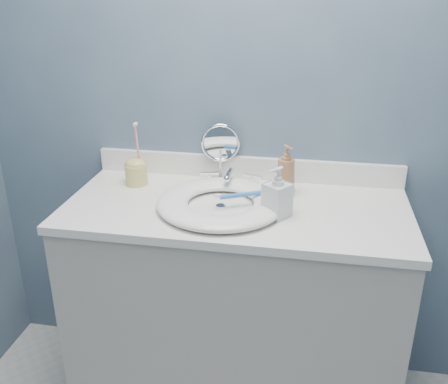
% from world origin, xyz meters
% --- Properties ---
extents(back_wall, '(2.20, 0.02, 2.40)m').
position_xyz_m(back_wall, '(0.00, 1.25, 1.20)').
color(back_wall, '#4B5771').
rests_on(back_wall, ground).
extents(vanity_cabinet, '(1.20, 0.55, 0.85)m').
position_xyz_m(vanity_cabinet, '(0.00, 0.97, 0.42)').
color(vanity_cabinet, '#ADA89E').
rests_on(vanity_cabinet, ground).
extents(countertop, '(1.22, 0.57, 0.03)m').
position_xyz_m(countertop, '(0.00, 0.97, 0.86)').
color(countertop, white).
rests_on(countertop, vanity_cabinet).
extents(backsplash, '(1.22, 0.02, 0.09)m').
position_xyz_m(backsplash, '(0.00, 1.24, 0.93)').
color(backsplash, white).
rests_on(backsplash, countertop).
extents(basin, '(0.45, 0.45, 0.04)m').
position_xyz_m(basin, '(-0.05, 0.94, 0.90)').
color(basin, white).
rests_on(basin, countertop).
extents(drain, '(0.04, 0.04, 0.01)m').
position_xyz_m(drain, '(-0.05, 0.94, 0.88)').
color(drain, silver).
rests_on(drain, countertop).
extents(faucet, '(0.25, 0.13, 0.07)m').
position_xyz_m(faucet, '(-0.05, 1.14, 0.91)').
color(faucet, silver).
rests_on(faucet, countertop).
extents(makeup_mirror, '(0.15, 0.09, 0.23)m').
position_xyz_m(makeup_mirror, '(-0.10, 1.22, 1.00)').
color(makeup_mirror, silver).
rests_on(makeup_mirror, countertop).
extents(soap_bottle_amber, '(0.10, 0.10, 0.19)m').
position_xyz_m(soap_bottle_amber, '(0.16, 1.11, 0.97)').
color(soap_bottle_amber, '#966743').
rests_on(soap_bottle_amber, countertop).
extents(soap_bottle_clear, '(0.11, 0.11, 0.17)m').
position_xyz_m(soap_bottle_clear, '(0.15, 0.91, 0.97)').
color(soap_bottle_clear, silver).
rests_on(soap_bottle_clear, countertop).
extents(toothbrush_holder, '(0.09, 0.09, 0.25)m').
position_xyz_m(toothbrush_holder, '(-0.41, 1.10, 0.94)').
color(toothbrush_holder, '#D2C069').
rests_on(toothbrush_holder, countertop).
extents(toothbrush_lying, '(0.16, 0.09, 0.02)m').
position_xyz_m(toothbrush_lying, '(0.01, 0.96, 0.92)').
color(toothbrush_lying, '#3975CC').
rests_on(toothbrush_lying, basin).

